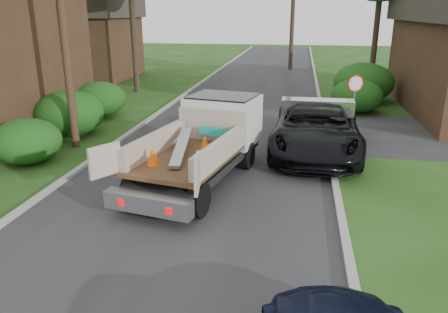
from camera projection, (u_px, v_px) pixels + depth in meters
ground at (180, 213)px, 11.32m from camera, size 120.00×120.00×0.00m
road at (236, 121)px, 20.67m from camera, size 8.00×90.00×0.02m
curb_left at (153, 117)px, 21.31m from camera, size 0.20×90.00×0.12m
curb_right at (324, 124)px, 19.99m from camera, size 0.20×90.00×0.12m
stop_sign at (355, 91)px, 18.33m from camera, size 0.71×0.32×2.48m
utility_pole at (61, 5)px, 15.22m from camera, size 2.42×1.25×10.00m
house_left_far at (83, 38)px, 33.08m from camera, size 7.56×7.56×6.00m
hedge_left_a at (26, 141)px, 14.88m from camera, size 2.34×2.34×1.53m
hedge_left_b at (69, 113)px, 18.14m from camera, size 2.86×2.86×1.87m
hedge_left_c at (99, 99)px, 21.49m from camera, size 2.60×2.60×1.70m
hedge_right_a at (356, 96)px, 22.27m from camera, size 2.60×2.60×1.70m
hedge_right_b at (364, 82)px, 24.88m from camera, size 3.38×3.38×2.21m
flatbed_truck at (210, 135)px, 13.71m from camera, size 3.74×6.56×2.34m
black_pickup at (316, 128)px, 15.91m from camera, size 3.30×6.76×1.85m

